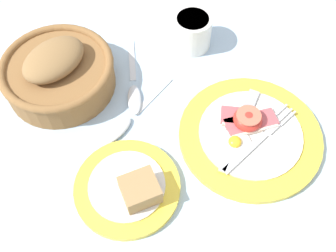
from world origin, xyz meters
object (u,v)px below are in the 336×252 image
at_px(sugar_cup, 192,31).
at_px(teaspoon_near_cup, 134,89).
at_px(bread_basket, 58,72).
at_px(bread_plate, 130,188).
at_px(teaspoon_by_saucer, 127,121).
at_px(breakfast_plate, 249,134).

distance_m(sugar_cup, teaspoon_near_cup, 0.17).
xyz_separation_m(bread_basket, teaspoon_near_cup, (0.11, -0.09, -0.03)).
bearing_deg(teaspoon_near_cup, sugar_cup, 131.21).
relative_size(bread_plate, sugar_cup, 2.24).
bearing_deg(teaspoon_near_cup, bread_plate, -4.45).
height_order(bread_plate, bread_basket, bread_basket).
distance_m(sugar_cup, teaspoon_by_saucer, 0.24).
xyz_separation_m(sugar_cup, bread_basket, (-0.28, 0.05, 0.00)).
bearing_deg(breakfast_plate, teaspoon_by_saucer, 139.29).
distance_m(breakfast_plate, bread_plate, 0.23).
distance_m(breakfast_plate, teaspoon_near_cup, 0.24).
relative_size(bread_plate, bread_basket, 0.82).
height_order(breakfast_plate, bread_plate, bread_plate).
bearing_deg(sugar_cup, teaspoon_near_cup, -166.04).
bearing_deg(bread_plate, bread_basket, 90.10).
distance_m(bread_plate, teaspoon_near_cup, 0.21).
bearing_deg(teaspoon_near_cup, breakfast_plate, 57.96).
bearing_deg(bread_plate, sugar_cup, 38.72).
bearing_deg(teaspoon_by_saucer, breakfast_plate, 119.63).
bearing_deg(breakfast_plate, teaspoon_near_cup, 120.72).
height_order(bread_plate, teaspoon_by_saucer, bread_plate).
height_order(bread_plate, teaspoon_near_cup, bread_plate).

